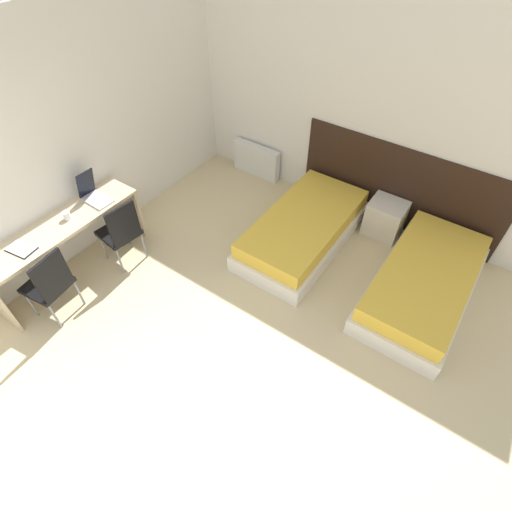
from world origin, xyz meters
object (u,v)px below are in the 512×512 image
Objects in this scene: bed_near_window at (303,230)px; laptop at (93,194)px; bed_near_door at (423,283)px; nightstand at (385,218)px; chair_near_notebook at (49,283)px; chair_near_laptop at (121,230)px.

laptop is at bearing -143.74° from bed_near_window.
nightstand is at bearing 135.39° from bed_near_door.
nightstand is (-0.77, 0.76, 0.03)m from bed_near_door.
chair_near_notebook is (-2.36, -3.22, 0.26)m from nightstand.
laptop is at bearing 179.78° from chair_near_laptop.
chair_near_laptop reaches higher than nightstand.
chair_near_laptop is at bearing -136.53° from bed_near_window.
bed_near_window is at bearing 37.69° from laptop.
chair_near_notebook is 1.13m from laptop.
chair_near_laptop and chair_near_notebook have the same top height.
laptop is at bearing -141.20° from nightstand.
laptop reaches higher than chair_near_laptop.
chair_near_notebook is (-0.00, -0.95, 0.00)m from chair_near_laptop.
laptop is (-2.75, -2.22, 0.58)m from nightstand.
bed_near_door is 3.48m from chair_near_laptop.
nightstand is 4.00m from chair_near_notebook.
bed_near_door is 2.11× the size of chair_near_notebook.
bed_near_window is at bearing 180.00° from bed_near_door.
laptop is (-3.53, -1.46, 0.61)m from bed_near_door.
laptop reaches higher than nightstand.
nightstand is (0.77, 0.76, 0.03)m from bed_near_window.
laptop is at bearing 103.69° from chair_near_notebook.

